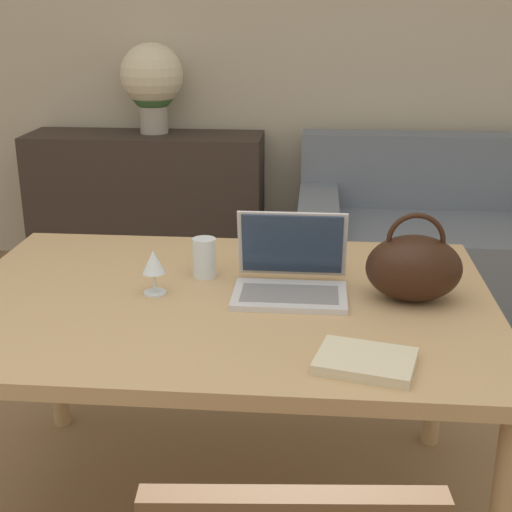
% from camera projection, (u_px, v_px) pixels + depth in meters
% --- Properties ---
extents(wall_back, '(10.00, 0.06, 2.70)m').
position_uv_depth(wall_back, '(263.00, 29.00, 3.99)').
color(wall_back, '#BCB29E').
rests_on(wall_back, ground_plane).
extents(dining_table, '(1.47, 1.03, 0.73)m').
position_uv_depth(dining_table, '(223.00, 320.00, 1.97)').
color(dining_table, tan).
rests_on(dining_table, ground_plane).
extents(couch, '(1.54, 0.85, 0.82)m').
position_uv_depth(couch, '(444.00, 244.00, 3.77)').
color(couch, slate).
rests_on(couch, ground_plane).
extents(sideboard, '(1.32, 0.40, 0.80)m').
position_uv_depth(sideboard, '(147.00, 204.00, 4.09)').
color(sideboard, '#332823').
rests_on(sideboard, ground_plane).
extents(laptop, '(0.31, 0.26, 0.21)m').
position_uv_depth(laptop, '(291.00, 271.00, 1.97)').
color(laptop, silver).
rests_on(laptop, dining_table).
extents(drinking_glass, '(0.07, 0.07, 0.12)m').
position_uv_depth(drinking_glass, '(204.00, 258.00, 2.07)').
color(drinking_glass, silver).
rests_on(drinking_glass, dining_table).
extents(wine_glass, '(0.06, 0.06, 0.13)m').
position_uv_depth(wine_glass, '(154.00, 264.00, 1.94)').
color(wine_glass, silver).
rests_on(wine_glass, dining_table).
extents(handbag, '(0.26, 0.18, 0.24)m').
position_uv_depth(handbag, '(414.00, 267.00, 1.89)').
color(handbag, black).
rests_on(handbag, dining_table).
extents(flower_vase, '(0.34, 0.34, 0.49)m').
position_uv_depth(flower_vase, '(152.00, 81.00, 3.91)').
color(flower_vase, '#9E998E').
rests_on(flower_vase, sideboard).
extents(book, '(0.24, 0.21, 0.02)m').
position_uv_depth(book, '(366.00, 361.00, 1.57)').
color(book, beige).
rests_on(book, dining_table).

